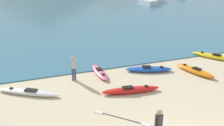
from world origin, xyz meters
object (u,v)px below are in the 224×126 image
object	(u,v)px
kayak_on_sand_4	(100,72)
loose_paddle	(121,118)
person_near_waterline	(73,67)
kayak_on_sand_2	(28,92)
person_near_foreground	(158,126)
kayak_on_sand_6	(131,90)
moored_boat_2	(147,2)
kayak_on_sand_5	(214,56)
kayak_on_sand_1	(195,71)
kayak_on_sand_0	(149,69)

from	to	relation	value
kayak_on_sand_4	loose_paddle	xyz separation A→B (m)	(-0.65, -5.18, -0.13)
person_near_waterline	kayak_on_sand_2	bearing A→B (deg)	-161.60
kayak_on_sand_4	person_near_foreground	world-z (taller)	person_near_foreground
kayak_on_sand_6	loose_paddle	bearing A→B (deg)	-123.39
moored_boat_2	kayak_on_sand_2	bearing A→B (deg)	-128.49
kayak_on_sand_5	kayak_on_sand_2	bearing A→B (deg)	-175.28
kayak_on_sand_5	kayak_on_sand_6	world-z (taller)	kayak_on_sand_5
kayak_on_sand_5	person_near_foreground	world-z (taller)	person_near_foreground
person_near_waterline	moored_boat_2	xyz separation A→B (m)	(18.53, 25.83, -0.41)
kayak_on_sand_1	moored_boat_2	xyz separation A→B (m)	(11.03, 27.44, 0.31)
kayak_on_sand_2	kayak_on_sand_4	world-z (taller)	kayak_on_sand_4
kayak_on_sand_5	person_near_waterline	xyz separation A→B (m)	(-10.61, -0.20, 0.73)
kayak_on_sand_0	kayak_on_sand_2	world-z (taller)	kayak_on_sand_0
kayak_on_sand_1	loose_paddle	bearing A→B (deg)	-153.20
kayak_on_sand_0	kayak_on_sand_2	xyz separation A→B (m)	(-7.60, -0.60, -0.03)
kayak_on_sand_0	person_near_waterline	world-z (taller)	person_near_waterline
kayak_on_sand_1	kayak_on_sand_5	xyz separation A→B (m)	(3.11, 1.81, -0.02)
person_near_waterline	loose_paddle	size ratio (longest dim) A/B	0.72
kayak_on_sand_2	kayak_on_sand_4	size ratio (longest dim) A/B	1.26
kayak_on_sand_0	person_near_waterline	bearing A→B (deg)	176.38
kayak_on_sand_6	kayak_on_sand_2	bearing A→B (deg)	161.51
moored_boat_2	loose_paddle	xyz separation A→B (m)	(-17.46, -30.69, -0.46)
kayak_on_sand_0	kayak_on_sand_1	size ratio (longest dim) A/B	1.05
kayak_on_sand_1	person_near_waterline	world-z (taller)	person_near_waterline
kayak_on_sand_4	loose_paddle	world-z (taller)	kayak_on_sand_4
moored_boat_2	loose_paddle	bearing A→B (deg)	-119.64
kayak_on_sand_0	person_near_waterline	size ratio (longest dim) A/B	2.00
kayak_on_sand_0	person_near_foreground	distance (m)	7.66
kayak_on_sand_2	person_near_foreground	xyz separation A→B (m)	(4.31, -6.27, 0.82)
kayak_on_sand_5	loose_paddle	xyz separation A→B (m)	(-9.53, -5.05, -0.14)
kayak_on_sand_4	kayak_on_sand_5	distance (m)	8.88
person_near_foreground	moored_boat_2	size ratio (longest dim) A/B	0.47
kayak_on_sand_1	kayak_on_sand_5	distance (m)	3.59
loose_paddle	person_near_waterline	bearing A→B (deg)	102.46
kayak_on_sand_1	loose_paddle	xyz separation A→B (m)	(-6.43, -3.25, -0.16)
kayak_on_sand_4	kayak_on_sand_5	xyz separation A→B (m)	(8.88, -0.13, 0.01)
kayak_on_sand_2	person_near_waterline	bearing A→B (deg)	18.40
loose_paddle	kayak_on_sand_0	bearing A→B (deg)	50.11
kayak_on_sand_1	person_near_foreground	world-z (taller)	person_near_foreground
loose_paddle	kayak_on_sand_5	bearing A→B (deg)	27.93
kayak_on_sand_1	moored_boat_2	distance (m)	29.58
kayak_on_sand_0	kayak_on_sand_6	xyz separation A→B (m)	(-2.35, -2.35, -0.00)
kayak_on_sand_2	person_near_foreground	size ratio (longest dim) A/B	2.03
kayak_on_sand_0	kayak_on_sand_2	distance (m)	7.62
kayak_on_sand_0	person_near_foreground	size ratio (longest dim) A/B	1.87
kayak_on_sand_4	kayak_on_sand_6	distance (m)	3.09
person_near_foreground	loose_paddle	xyz separation A→B (m)	(-0.51, 2.32, -0.93)
kayak_on_sand_5	kayak_on_sand_1	bearing A→B (deg)	-149.81
kayak_on_sand_4	moored_boat_2	distance (m)	30.54
kayak_on_sand_0	kayak_on_sand_6	world-z (taller)	same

